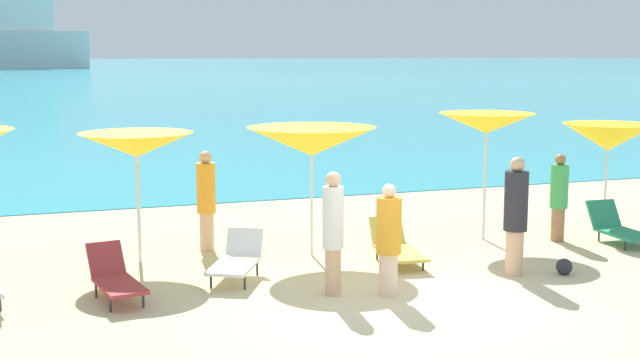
# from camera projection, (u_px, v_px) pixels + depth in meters

# --- Properties ---
(ground_plane) EXTENTS (50.00, 100.00, 0.30)m
(ground_plane) POSITION_uv_depth(u_px,v_px,m) (227.00, 197.00, 21.31)
(ground_plane) COLOR beige
(ocean_water) EXTENTS (650.00, 440.00, 0.02)m
(ocean_water) POSITION_uv_depth(u_px,v_px,m) (39.00, 65.00, 224.88)
(ocean_water) COLOR #2DADBC
(ocean_water) RESTS_ON ground_plane
(umbrella_1) EXTENTS (1.91, 1.91, 2.17)m
(umbrella_1) POSITION_uv_depth(u_px,v_px,m) (137.00, 145.00, 13.79)
(umbrella_1) COLOR silver
(umbrella_1) RESTS_ON ground_plane
(umbrella_2) EXTENTS (2.34, 2.34, 2.22)m
(umbrella_2) POSITION_uv_depth(u_px,v_px,m) (311.00, 142.00, 14.28)
(umbrella_2) COLOR silver
(umbrella_2) RESTS_ON ground_plane
(umbrella_3) EXTENTS (1.82, 1.82, 2.36)m
(umbrella_3) POSITION_uv_depth(u_px,v_px,m) (487.00, 123.00, 15.50)
(umbrella_3) COLOR silver
(umbrella_3) RESTS_ON ground_plane
(umbrella_4) EXTENTS (1.84, 1.84, 2.08)m
(umbrella_4) POSITION_uv_depth(u_px,v_px,m) (608.00, 137.00, 16.58)
(umbrella_4) COLOR silver
(umbrella_4) RESTS_ON ground_plane
(lounge_chair_0) EXTENTS (1.18, 1.53, 0.68)m
(lounge_chair_0) POSITION_uv_depth(u_px,v_px,m) (237.00, 259.00, 12.99)
(lounge_chair_0) COLOR white
(lounge_chair_0) RESTS_ON ground_plane
(lounge_chair_1) EXTENTS (0.77, 1.62, 0.65)m
(lounge_chair_1) POSITION_uv_depth(u_px,v_px,m) (396.00, 247.00, 14.04)
(lounge_chair_1) COLOR #D8BF4C
(lounge_chair_1) RESTS_ON ground_plane
(lounge_chair_2) EXTENTS (0.74, 1.50, 0.71)m
(lounge_chair_2) POSITION_uv_depth(u_px,v_px,m) (115.00, 277.00, 11.93)
(lounge_chair_2) COLOR #A53333
(lounge_chair_2) RESTS_ON ground_plane
(lounge_chair_3) EXTENTS (0.68, 1.44, 0.70)m
(lounge_chair_3) POSITION_uv_depth(u_px,v_px,m) (619.00, 227.00, 15.50)
(lounge_chair_3) COLOR #268C66
(lounge_chair_3) RESTS_ON ground_plane
(beachgoer_0) EXTENTS (0.37, 0.37, 1.87)m
(beachgoer_0) POSITION_uv_depth(u_px,v_px,m) (516.00, 213.00, 13.13)
(beachgoer_0) COLOR #DBAA84
(beachgoer_0) RESTS_ON ground_plane
(beachgoer_1) EXTENTS (0.36, 0.36, 1.63)m
(beachgoer_1) POSITION_uv_depth(u_px,v_px,m) (389.00, 238.00, 12.03)
(beachgoer_1) COLOR beige
(beachgoer_1) RESTS_ON ground_plane
(beachgoer_2) EXTENTS (0.33, 0.33, 1.62)m
(beachgoer_2) POSITION_uv_depth(u_px,v_px,m) (559.00, 195.00, 15.56)
(beachgoer_2) COLOR #A3704C
(beachgoer_2) RESTS_ON ground_plane
(beachgoer_3) EXTENTS (0.30, 0.30, 1.79)m
(beachgoer_3) POSITION_uv_depth(u_px,v_px,m) (333.00, 229.00, 12.06)
(beachgoer_3) COLOR #DBAA84
(beachgoer_3) RESTS_ON ground_plane
(beachgoer_4) EXTENTS (0.33, 0.33, 1.76)m
(beachgoer_4) POSITION_uv_depth(u_px,v_px,m) (206.00, 198.00, 14.79)
(beachgoer_4) COLOR #DBAA84
(beachgoer_4) RESTS_ON ground_plane
(beach_ball) EXTENTS (0.26, 0.26, 0.26)m
(beach_ball) POSITION_uv_depth(u_px,v_px,m) (564.00, 267.00, 13.28)
(beach_ball) COLOR #26262D
(beach_ball) RESTS_ON ground_plane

